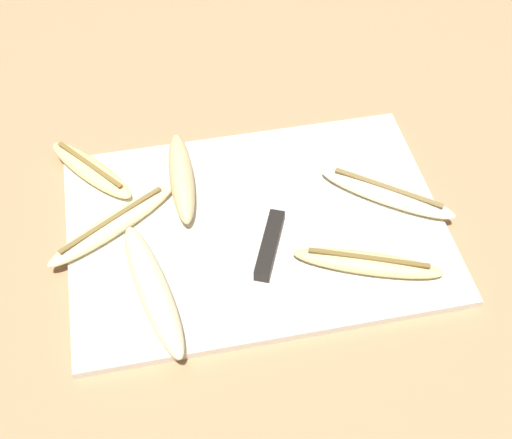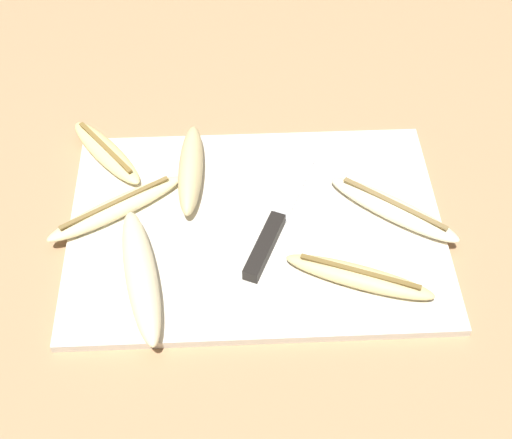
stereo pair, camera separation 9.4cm
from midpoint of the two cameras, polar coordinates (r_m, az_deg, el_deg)
name	(u,v)px [view 2 (the right image)]	position (r m, az deg, el deg)	size (l,w,h in m)	color
ground_plane	(256,230)	(0.95, 2.81, -1.02)	(4.00, 4.00, 0.00)	tan
cutting_board	(256,227)	(0.95, 2.82, -0.79)	(0.50, 0.35, 0.01)	silver
knife	(270,235)	(0.92, 4.03, -1.46)	(0.11, 0.22, 0.02)	black
banana_pale_long	(141,275)	(0.88, -6.19, -4.62)	(0.08, 0.21, 0.04)	beige
banana_spotted_left	(359,277)	(0.90, 11.25, -4.70)	(0.19, 0.10, 0.02)	#DBC684
banana_mellow_near	(191,169)	(0.99, -2.55, 3.90)	(0.04, 0.17, 0.04)	beige
banana_bright_far	(393,209)	(0.97, 13.66, 0.66)	(0.17, 0.15, 0.02)	beige
banana_golden_short	(106,152)	(1.04, -9.38, 5.19)	(0.13, 0.15, 0.02)	#EDD689
banana_soft_right	(116,208)	(0.96, -8.41, 0.76)	(0.19, 0.13, 0.02)	beige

